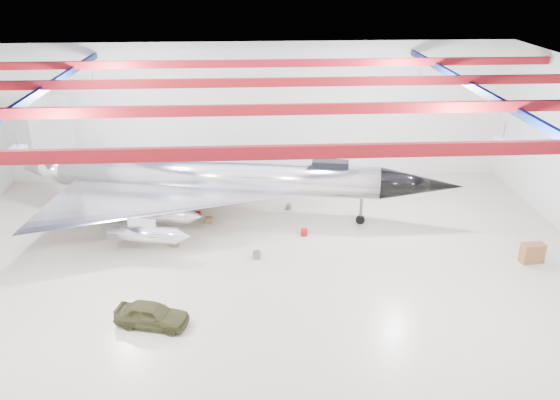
{
  "coord_description": "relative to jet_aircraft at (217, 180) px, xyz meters",
  "views": [
    {
      "loc": [
        -0.7,
        -27.46,
        16.75
      ],
      "look_at": [
        1.04,
        2.0,
        3.63
      ],
      "focal_mm": 35.0,
      "sensor_mm": 36.0,
      "label": 1
    }
  ],
  "objects": [
    {
      "name": "tool_chest",
      "position": [
        5.77,
        -3.2,
        -2.55
      ],
      "size": [
        0.52,
        0.52,
        0.41
      ],
      "primitive_type": "cylinder",
      "rotation": [
        0.0,
        0.0,
        -0.14
      ],
      "color": "maroon",
      "rests_on": "floor"
    },
    {
      "name": "engine_drum",
      "position": [
        2.59,
        -6.01,
        -2.53
      ],
      "size": [
        0.6,
        0.6,
        0.45
      ],
      "primitive_type": "cylinder",
      "rotation": [
        0.0,
        0.0,
        -0.24
      ],
      "color": "#59595B",
      "rests_on": "floor"
    },
    {
      "name": "oil_barrel",
      "position": [
        -0.64,
        -0.88,
        -2.57
      ],
      "size": [
        0.54,
        0.44,
        0.37
      ],
      "primitive_type": "cube",
      "rotation": [
        0.0,
        0.0,
        0.03
      ],
      "color": "olive",
      "rests_on": "floor"
    },
    {
      "name": "floor",
      "position": [
        2.99,
        -7.54,
        -2.75
      ],
      "size": [
        40.0,
        40.0,
        0.0
      ],
      "primitive_type": "plane",
      "color": "#BCB095",
      "rests_on": "ground"
    },
    {
      "name": "crate_ply",
      "position": [
        -2.55,
        -4.18,
        -2.57
      ],
      "size": [
        0.55,
        0.45,
        0.37
      ],
      "primitive_type": "cube",
      "rotation": [
        0.0,
        0.0,
        -0.05
      ],
      "color": "olive",
      "rests_on": "floor"
    },
    {
      "name": "jet_aircraft",
      "position": [
        0.0,
        0.0,
        0.0
      ],
      "size": [
        30.63,
        20.35,
        8.39
      ],
      "rotation": [
        0.0,
        0.0,
        -0.18
      ],
      "color": "silver",
      "rests_on": "floor"
    },
    {
      "name": "ceiling_structure",
      "position": [
        2.99,
        -7.54,
        7.57
      ],
      "size": [
        39.5,
        29.5,
        1.08
      ],
      "color": "maroon",
      "rests_on": "ceiling"
    },
    {
      "name": "spares_box",
      "position": [
        5.04,
        0.95,
        -2.56
      ],
      "size": [
        0.56,
        0.56,
        0.39
      ],
      "primitive_type": "cylinder",
      "rotation": [
        0.0,
        0.0,
        -0.39
      ],
      "color": "#59595B",
      "rests_on": "floor"
    },
    {
      "name": "ceiling",
      "position": [
        2.99,
        -7.54,
        8.25
      ],
      "size": [
        40.0,
        40.0,
        0.0
      ],
      "primitive_type": "plane",
      "rotation": [
        3.14,
        0.0,
        0.0
      ],
      "color": "#0A0F38",
      "rests_on": "wall_back"
    },
    {
      "name": "jeep",
      "position": [
        -2.72,
        -12.36,
        -2.13
      ],
      "size": [
        3.93,
        2.35,
        1.25
      ],
      "primitive_type": "imported",
      "rotation": [
        0.0,
        0.0,
        1.32
      ],
      "color": "#38391C",
      "rests_on": "floor"
    },
    {
      "name": "desk",
      "position": [
        19.05,
        -7.44,
        -2.14
      ],
      "size": [
        1.4,
        0.8,
        1.22
      ],
      "primitive_type": "cube",
      "rotation": [
        0.0,
        0.0,
        0.11
      ],
      "color": "brown",
      "rests_on": "floor"
    },
    {
      "name": "wall_back",
      "position": [
        2.99,
        7.46,
        2.75
      ],
      "size": [
        40.0,
        0.0,
        40.0
      ],
      "primitive_type": "plane",
      "rotation": [
        1.57,
        0.0,
        0.0
      ],
      "color": "silver",
      "rests_on": "floor"
    },
    {
      "name": "toolbox_red",
      "position": [
        -1.5,
        0.15,
        -2.59
      ],
      "size": [
        0.48,
        0.39,
        0.32
      ],
      "primitive_type": "cube",
      "rotation": [
        0.0,
        0.0,
        -0.06
      ],
      "color": "maroon",
      "rests_on": "floor"
    }
  ]
}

